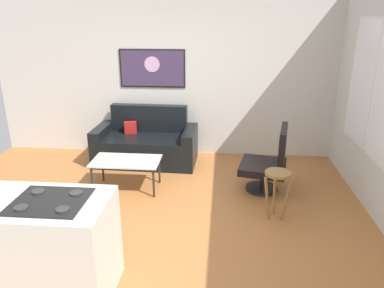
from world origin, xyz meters
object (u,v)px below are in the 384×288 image
object	(u,v)px
armchair	(270,162)
wall_painting	(152,68)
couch	(146,144)
coffee_table	(126,163)
bar_stool	(277,183)

from	to	relation	value
armchair	wall_painting	distance (m)	2.56
couch	coffee_table	bearing A→B (deg)	-93.85
couch	bar_stool	distance (m)	2.55
armchair	wall_painting	xyz separation A→B (m)	(-1.87, 1.39, 1.07)
bar_stool	wall_painting	size ratio (longest dim) A/B	0.55
coffee_table	wall_painting	world-z (taller)	wall_painting
couch	armchair	xyz separation A→B (m)	(1.93, -0.93, 0.13)
bar_stool	coffee_table	bearing A→B (deg)	162.56
coffee_table	armchair	world-z (taller)	armchair
coffee_table	armchair	distance (m)	2.00
wall_painting	bar_stool	bearing A→B (deg)	-48.70
armchair	couch	bearing A→B (deg)	154.16
coffee_table	bar_stool	distance (m)	2.10
coffee_table	bar_stool	world-z (taller)	bar_stool
armchair	bar_stool	distance (m)	0.73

